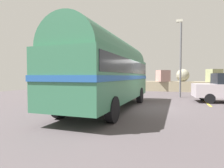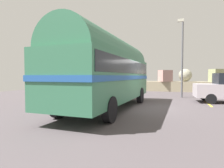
# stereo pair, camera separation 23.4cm
# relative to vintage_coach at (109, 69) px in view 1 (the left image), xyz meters

# --- Properties ---
(ground) EXTENTS (32.00, 26.00, 0.02)m
(ground) POSITION_rel_vintage_coach_xyz_m (1.67, 1.02, -2.04)
(ground) COLOR #4C4448
(breakwater) EXTENTS (31.36, 2.62, 2.48)m
(breakwater) POSITION_rel_vintage_coach_xyz_m (1.57, 12.79, -1.27)
(breakwater) COLOR gray
(breakwater) RESTS_ON ground
(vintage_coach) EXTENTS (2.68, 8.65, 3.70)m
(vintage_coach) POSITION_rel_vintage_coach_xyz_m (0.00, 0.00, 0.00)
(vintage_coach) COLOR black
(vintage_coach) RESTS_ON ground
(lamp_post) EXTENTS (0.45, 0.80, 5.94)m
(lamp_post) POSITION_rel_vintage_coach_xyz_m (3.68, 6.58, 1.32)
(lamp_post) COLOR #5B5B60
(lamp_post) RESTS_ON ground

